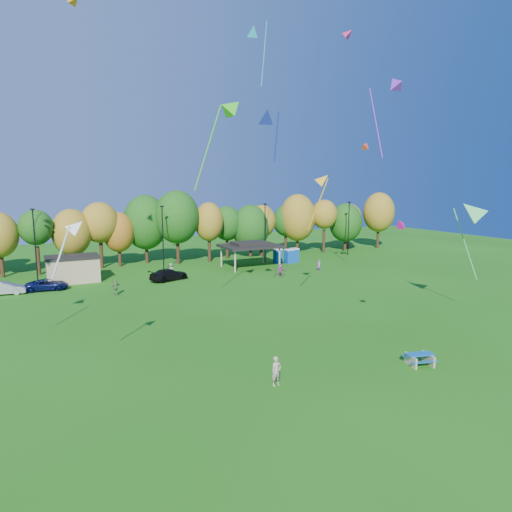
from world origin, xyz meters
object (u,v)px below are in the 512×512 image
picnic_table (420,358)px  kite_flyer (276,371)px  car_b (5,288)px  car_d (169,275)px  car_c (47,285)px  porta_potties (287,256)px

picnic_table → kite_flyer: (-10.16, 1.54, 0.45)m
car_b → car_d: size_ratio=0.84×
picnic_table → car_b: 43.36m
car_b → car_c: car_b is taller
porta_potties → car_b: bearing=-174.1°
porta_potties → car_b: 38.39m
kite_flyer → porta_potties: bearing=52.4°
picnic_table → car_b: size_ratio=0.50×
kite_flyer → car_b: kite_flyer is taller
kite_flyer → car_c: (-11.37, 33.58, -0.27)m
car_b → car_d: (18.22, -0.71, 0.03)m
porta_potties → kite_flyer: (-22.58, -37.27, -0.19)m
car_c → car_d: bearing=-87.7°
car_d → car_b: bearing=68.2°
porta_potties → car_d: (-19.97, -4.64, -0.36)m
car_c → car_d: car_d is taller
car_c → porta_potties: bearing=-77.6°
porta_potties → car_b: size_ratio=0.88×
porta_potties → picnic_table: porta_potties is taller
picnic_table → car_d: size_ratio=0.42×
porta_potties → car_d: 20.51m
picnic_table → kite_flyer: kite_flyer is taller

